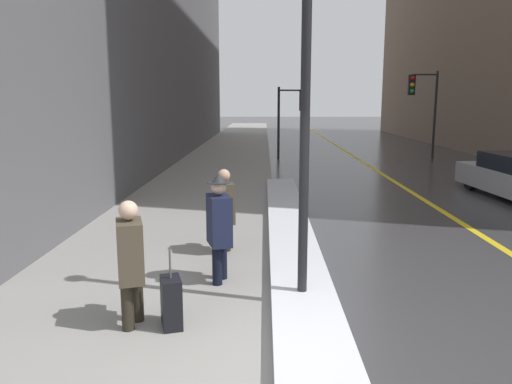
# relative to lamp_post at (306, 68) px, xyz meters

# --- Properties ---
(ground_plane) EXTENTS (160.00, 160.00, 0.00)m
(ground_plane) POSITION_rel_lamp_post_xyz_m (-0.23, -1.65, -2.98)
(ground_plane) COLOR #38383A
(sidewalk_slab) EXTENTS (4.00, 80.00, 0.01)m
(sidewalk_slab) POSITION_rel_lamp_post_xyz_m (-2.23, 13.35, -2.97)
(sidewalk_slab) COLOR gray
(sidewalk_slab) RESTS_ON ground
(road_centre_stripe) EXTENTS (0.16, 80.00, 0.00)m
(road_centre_stripe) POSITION_rel_lamp_post_xyz_m (3.77, 13.35, -2.98)
(road_centre_stripe) COLOR gold
(road_centre_stripe) RESTS_ON ground
(snow_bank_curb) EXTENTS (0.83, 11.74, 0.19)m
(snow_bank_curb) POSITION_rel_lamp_post_xyz_m (0.02, 3.46, -2.88)
(snow_bank_curb) COLOR silver
(snow_bank_curb) RESTS_ON ground
(lamp_post) EXTENTS (0.28, 0.28, 4.99)m
(lamp_post) POSITION_rel_lamp_post_xyz_m (0.00, 0.00, 0.00)
(lamp_post) COLOR black
(lamp_post) RESTS_ON ground
(traffic_light_near) EXTENTS (1.31, 0.43, 3.21)m
(traffic_light_near) POSITION_rel_lamp_post_xyz_m (0.86, 16.57, -0.68)
(traffic_light_near) COLOR black
(traffic_light_near) RESTS_ON ground
(traffic_light_far) EXTENTS (1.31, 0.32, 3.90)m
(traffic_light_far) POSITION_rel_lamp_post_xyz_m (6.55, 16.85, -0.16)
(traffic_light_far) COLOR black
(traffic_light_far) RESTS_ON ground
(pedestrian_in_glasses) EXTENTS (0.41, 0.72, 1.50)m
(pedestrian_in_glasses) POSITION_rel_lamp_post_xyz_m (-2.02, -0.63, -2.15)
(pedestrian_in_glasses) COLOR #2A241B
(pedestrian_in_glasses) RESTS_ON ground
(pedestrian_in_fedora) EXTENTS (0.42, 0.55, 1.60)m
(pedestrian_in_fedora) POSITION_rel_lamp_post_xyz_m (-1.13, 0.80, -2.10)
(pedestrian_in_fedora) COLOR black
(pedestrian_in_fedora) RESTS_ON ground
(pedestrian_nearside) EXTENTS (0.40, 0.71, 1.47)m
(pedestrian_nearside) POSITION_rel_lamp_post_xyz_m (-1.17, 2.20, -2.17)
(pedestrian_nearside) COLOR #2A241B
(pedestrian_nearside) RESTS_ON ground
(rolling_suitcase) EXTENTS (0.31, 0.41, 0.95)m
(rolling_suitcase) POSITION_rel_lamp_post_xyz_m (-1.56, -0.68, -2.68)
(rolling_suitcase) COLOR black
(rolling_suitcase) RESTS_ON ground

